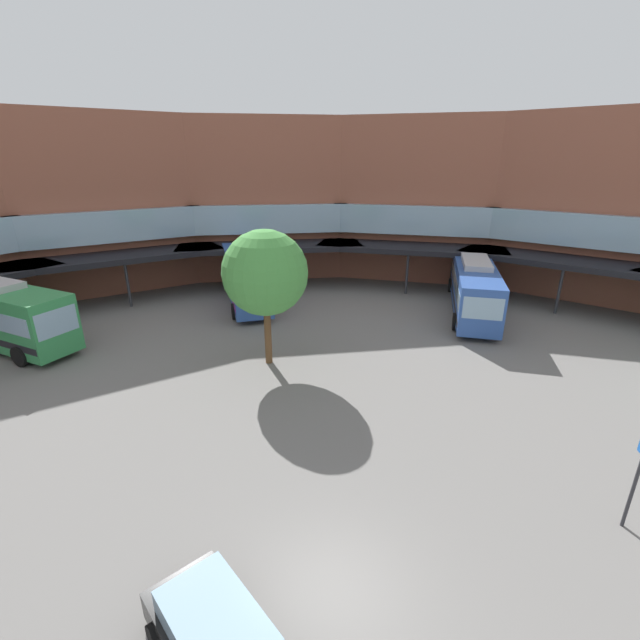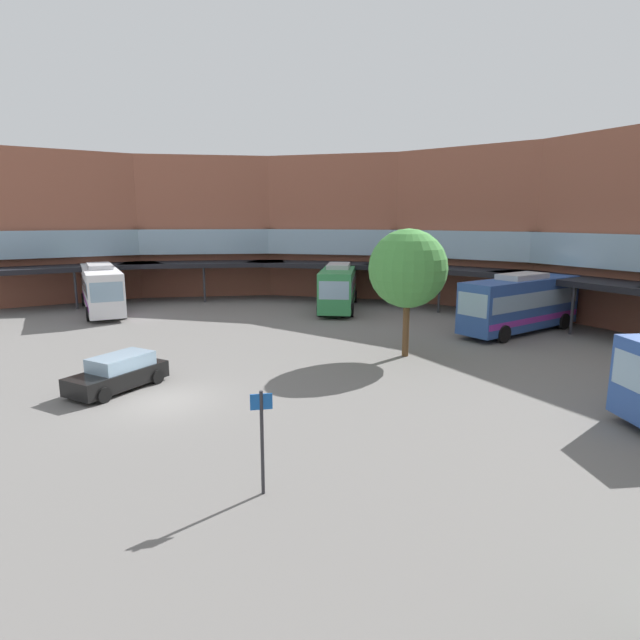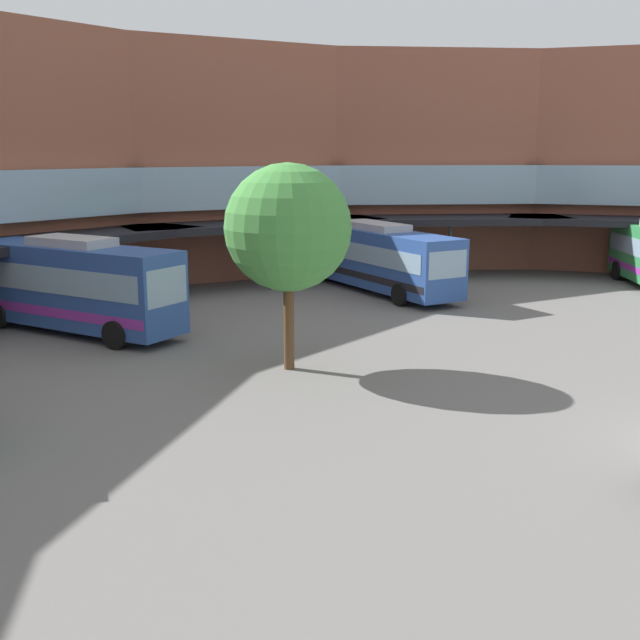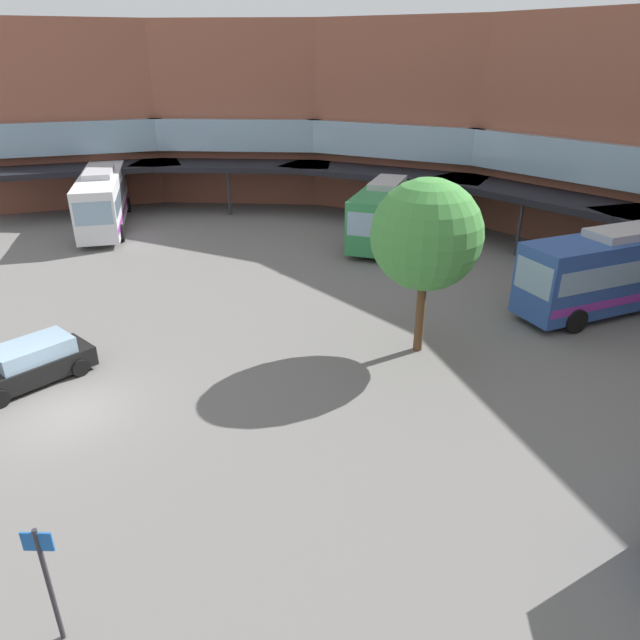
% 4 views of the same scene
% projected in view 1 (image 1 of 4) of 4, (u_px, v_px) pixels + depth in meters
% --- Properties ---
extents(ground_plane, '(115.73, 115.73, 0.00)m').
position_uv_depth(ground_plane, '(329.00, 592.00, 10.90)').
color(ground_plane, slate).
extents(station_building, '(72.46, 45.28, 13.35)m').
position_uv_depth(station_building, '(277.00, 228.00, 24.71)').
color(station_building, '#93543F').
rests_on(station_building, ground).
extents(bus_2, '(7.09, 12.44, 3.65)m').
position_uv_depth(bus_2, '(473.00, 285.00, 30.33)').
color(bus_2, '#2D519E').
rests_on(bus_2, ground).
extents(bus_4, '(3.70, 10.25, 3.95)m').
position_uv_depth(bus_4, '(245.00, 276.00, 31.89)').
color(bus_4, '#2D519E').
rests_on(bus_4, ground).
extents(plaza_tree, '(4.26, 4.26, 6.99)m').
position_uv_depth(plaza_tree, '(265.00, 273.00, 21.40)').
color(plaza_tree, brown).
rests_on(plaza_tree, ground).
extents(stop_sign_post, '(0.22, 0.58, 2.98)m').
position_uv_depth(stop_sign_post, '(637.00, 476.00, 12.25)').
color(stop_sign_post, '#2D2D33').
rests_on(stop_sign_post, ground).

